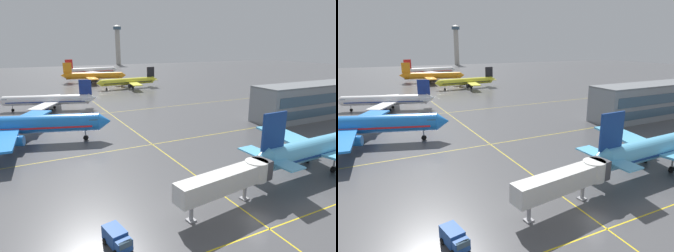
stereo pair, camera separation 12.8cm
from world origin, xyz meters
TOP-DOWN VIEW (x-y plane):
  - ground_plane at (0.00, 0.00)m, footprint 600.00×600.00m
  - airliner_front_gate at (24.20, 8.03)m, footprint 38.60×33.34m
  - airliner_second_row at (-27.13, 48.58)m, footprint 40.70×34.76m
  - airliner_third_row at (-17.36, 83.49)m, footprint 32.60×27.87m
  - airliner_far_left_stand at (25.08, 120.70)m, footprint 33.62×28.98m
  - airliner_far_right_stand at (14.38, 152.23)m, footprint 37.41×31.90m
  - airliner_distant_taxiway at (20.91, 187.29)m, footprint 39.12×33.62m
  - taxiway_markings at (0.00, 34.10)m, footprint 132.72×119.12m
  - service_truck_red_van at (-18.01, 3.36)m, footprint 2.77×4.38m
  - jet_bridge at (-0.54, 4.88)m, footprint 16.73×4.86m
  - control_tower at (75.86, 296.91)m, footprint 8.82×8.82m

SIDE VIEW (x-z plane):
  - ground_plane at x=0.00m, z-range 0.00..0.00m
  - taxiway_markings at x=0.00m, z-range 0.00..0.01m
  - service_truck_red_van at x=-18.01m, z-range 0.13..2.23m
  - airliner_third_row at x=-17.36m, z-range -1.65..8.73m
  - airliner_far_left_stand at x=25.08m, z-range -1.66..8.80m
  - airliner_far_right_stand at x=14.38m, z-range -1.87..9.94m
  - jet_bridge at x=-0.54m, z-range 1.26..6.85m
  - airliner_front_gate at x=24.20m, z-range -1.91..10.11m
  - airliner_distant_taxiway at x=20.91m, z-range -1.93..10.23m
  - airliner_second_row at x=-27.13m, z-range -2.05..10.87m
  - control_tower at x=75.86m, z-range 3.14..45.17m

